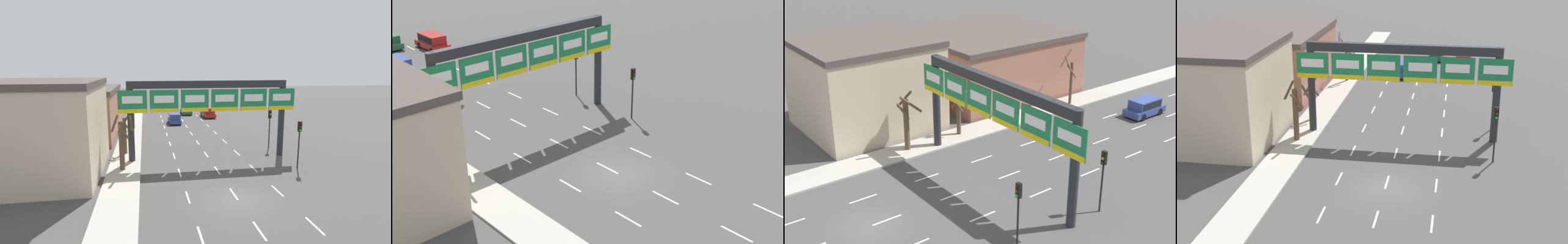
% 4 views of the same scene
% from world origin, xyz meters
% --- Properties ---
extents(ground_plane, '(220.00, 220.00, 0.00)m').
position_xyz_m(ground_plane, '(0.00, 0.00, 0.00)').
color(ground_plane, '#474444').
extents(sidewalk_left, '(2.80, 110.00, 0.15)m').
position_xyz_m(sidewalk_left, '(-8.00, 0.00, 0.07)').
color(sidewalk_left, '#A8A399').
rests_on(sidewalk_left, ground_plane).
extents(lane_dashes, '(6.72, 67.00, 0.01)m').
position_xyz_m(lane_dashes, '(-0.00, 13.50, 0.01)').
color(lane_dashes, white).
rests_on(lane_dashes, ground_plane).
extents(sign_gantry, '(16.95, 0.70, 7.63)m').
position_xyz_m(sign_gantry, '(0.00, 9.58, 5.68)').
color(sign_gantry, '#232628').
rests_on(sign_gantry, ground_plane).
extents(building_near, '(10.48, 10.73, 7.86)m').
position_xyz_m(building_near, '(-14.94, 7.21, 3.94)').
color(building_near, '#C6B293').
rests_on(building_near, ground_plane).
extents(building_far, '(13.55, 14.78, 6.28)m').
position_xyz_m(building_far, '(-16.44, 22.00, 3.15)').
color(building_far, '#9E6651').
rests_on(building_far, ground_plane).
extents(suv_blue, '(1.83, 4.12, 1.62)m').
position_xyz_m(suv_blue, '(-1.54, 28.69, 0.90)').
color(suv_blue, navy).
rests_on(suv_blue, ground_plane).
extents(suv_red, '(1.95, 4.86, 1.75)m').
position_xyz_m(suv_red, '(4.95, 33.84, 0.97)').
color(suv_red, maroon).
rests_on(suv_red, ground_plane).
extents(suv_green, '(1.81, 4.46, 1.58)m').
position_xyz_m(suv_green, '(1.53, 37.79, 0.88)').
color(suv_green, '#235B38').
rests_on(suv_green, ground_plane).
extents(traffic_light_near_gantry, '(0.30, 0.35, 4.23)m').
position_xyz_m(traffic_light_near_gantry, '(7.19, 5.46, 3.04)').
color(traffic_light_near_gantry, black).
rests_on(traffic_light_near_gantry, ground_plane).
extents(traffic_light_mid_block, '(0.30, 0.35, 4.26)m').
position_xyz_m(traffic_light_mid_block, '(7.35, 12.31, 3.06)').
color(traffic_light_mid_block, black).
rests_on(traffic_light_mid_block, ground_plane).
extents(tree_bare_closest, '(1.45, 1.44, 4.19)m').
position_xyz_m(tree_bare_closest, '(-8.16, 12.34, 2.29)').
color(tree_bare_closest, brown).
rests_on(tree_bare_closest, sidewalk_left).
extents(tree_bare_second, '(1.55, 1.64, 5.22)m').
position_xyz_m(tree_bare_second, '(-7.78, 25.22, 2.67)').
color(tree_bare_second, brown).
rests_on(tree_bare_second, sidewalk_left).
extents(tree_bare_third, '(1.83, 1.87, 4.85)m').
position_xyz_m(tree_bare_third, '(-8.06, 7.25, 2.60)').
color(tree_bare_third, brown).
rests_on(tree_bare_third, sidewalk_left).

